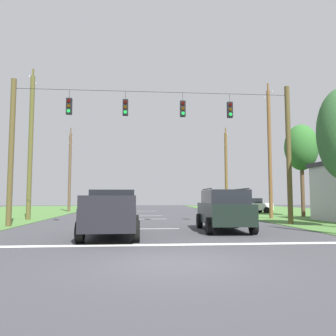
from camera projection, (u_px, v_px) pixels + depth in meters
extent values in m
plane|color=#3D3D42|center=(173.00, 263.00, 8.51)|extent=(120.00, 120.00, 0.00)
cube|color=white|center=(163.00, 245.00, 11.79)|extent=(14.26, 0.45, 0.01)
cube|color=white|center=(155.00, 229.00, 17.74)|extent=(2.50, 0.15, 0.01)
cube|color=white|center=(150.00, 219.00, 25.49)|extent=(2.50, 0.15, 0.01)
cube|color=white|center=(148.00, 216.00, 30.01)|extent=(2.50, 0.15, 0.01)
cube|color=white|center=(146.00, 211.00, 39.74)|extent=(2.50, 0.15, 0.01)
cylinder|color=brown|center=(11.00, 151.00, 19.26)|extent=(0.30, 0.30, 8.41)
cylinder|color=brown|center=(289.00, 155.00, 20.65)|extent=(0.30, 0.30, 8.41)
cylinder|color=black|center=(155.00, 92.00, 20.26)|extent=(16.20, 0.02, 0.02)
cylinder|color=black|center=(69.00, 94.00, 19.81)|extent=(0.02, 0.02, 0.51)
cube|color=black|center=(69.00, 106.00, 19.75)|extent=(0.32, 0.24, 0.95)
cylinder|color=#310503|center=(69.00, 101.00, 19.64)|extent=(0.20, 0.04, 0.20)
cylinder|color=#352203|center=(69.00, 106.00, 19.61)|extent=(0.20, 0.04, 0.20)
cylinder|color=green|center=(68.00, 111.00, 19.59)|extent=(0.20, 0.04, 0.20)
cylinder|color=black|center=(126.00, 95.00, 20.09)|extent=(0.02, 0.02, 0.51)
cube|color=black|center=(125.00, 108.00, 20.03)|extent=(0.32, 0.24, 0.95)
cylinder|color=#310503|center=(125.00, 102.00, 19.92)|extent=(0.20, 0.04, 0.20)
cylinder|color=#352203|center=(125.00, 107.00, 19.89)|extent=(0.20, 0.04, 0.20)
cylinder|color=green|center=(125.00, 112.00, 19.86)|extent=(0.20, 0.04, 0.20)
cylinder|color=black|center=(183.00, 97.00, 20.38)|extent=(0.02, 0.02, 0.51)
cube|color=black|center=(183.00, 109.00, 20.32)|extent=(0.32, 0.24, 0.95)
cylinder|color=#310503|center=(183.00, 103.00, 20.20)|extent=(0.20, 0.04, 0.20)
cylinder|color=#352203|center=(183.00, 108.00, 20.18)|extent=(0.20, 0.04, 0.20)
cylinder|color=green|center=(183.00, 113.00, 20.15)|extent=(0.20, 0.04, 0.20)
cylinder|color=black|center=(230.00, 98.00, 20.62)|extent=(0.02, 0.02, 0.51)
cube|color=black|center=(230.00, 110.00, 20.56)|extent=(0.32, 0.24, 0.95)
cylinder|color=#310503|center=(230.00, 104.00, 20.45)|extent=(0.20, 0.04, 0.20)
cylinder|color=#352203|center=(230.00, 109.00, 20.42)|extent=(0.20, 0.04, 0.20)
cylinder|color=green|center=(231.00, 114.00, 20.40)|extent=(0.20, 0.04, 0.20)
cube|color=black|center=(112.00, 217.00, 14.22)|extent=(2.06, 5.42, 0.85)
cube|color=black|center=(113.00, 198.00, 14.93)|extent=(1.87, 1.92, 0.70)
cube|color=black|center=(84.00, 202.00, 12.85)|extent=(0.13, 2.38, 0.45)
cube|color=black|center=(135.00, 201.00, 13.03)|extent=(0.13, 2.38, 0.45)
cube|color=black|center=(107.00, 202.00, 11.65)|extent=(1.96, 0.12, 0.45)
cylinder|color=black|center=(93.00, 224.00, 15.91)|extent=(0.29, 0.80, 0.80)
cylinder|color=black|center=(136.00, 223.00, 16.10)|extent=(0.29, 0.80, 0.80)
cylinder|color=black|center=(80.00, 232.00, 12.27)|extent=(0.29, 0.80, 0.80)
cylinder|color=black|center=(136.00, 231.00, 12.46)|extent=(0.29, 0.80, 0.80)
cube|color=black|center=(224.00, 213.00, 16.67)|extent=(2.15, 4.88, 0.95)
cube|color=black|center=(224.00, 197.00, 16.59)|extent=(1.93, 3.27, 0.65)
cylinder|color=black|center=(207.00, 189.00, 16.58)|extent=(0.17, 2.72, 0.05)
cylinder|color=black|center=(241.00, 189.00, 16.66)|extent=(0.17, 2.72, 0.05)
cylinder|color=black|center=(199.00, 221.00, 18.21)|extent=(0.29, 0.77, 0.76)
cylinder|color=black|center=(236.00, 221.00, 18.30)|extent=(0.29, 0.77, 0.76)
cylinder|color=black|center=(209.00, 226.00, 14.97)|extent=(0.29, 0.77, 0.76)
cylinder|color=black|center=(253.00, 226.00, 15.05)|extent=(0.29, 0.77, 0.76)
cube|color=silver|center=(97.00, 207.00, 34.78)|extent=(1.99, 4.38, 0.70)
cube|color=black|center=(97.00, 201.00, 34.83)|extent=(1.71, 2.17, 0.50)
cylinder|color=black|center=(90.00, 210.00, 36.13)|extent=(0.25, 0.65, 0.64)
cylinder|color=black|center=(107.00, 209.00, 36.20)|extent=(0.25, 0.65, 0.64)
cylinder|color=black|center=(85.00, 211.00, 33.30)|extent=(0.25, 0.65, 0.64)
cylinder|color=black|center=(104.00, 211.00, 33.38)|extent=(0.25, 0.65, 0.64)
cube|color=silver|center=(250.00, 207.00, 34.88)|extent=(4.38, 2.00, 0.70)
cube|color=black|center=(250.00, 201.00, 34.93)|extent=(2.17, 1.72, 0.50)
cylinder|color=black|center=(260.00, 210.00, 35.93)|extent=(0.65, 0.25, 0.64)
cylinder|color=black|center=(267.00, 210.00, 34.15)|extent=(0.65, 0.25, 0.64)
cylinder|color=black|center=(233.00, 210.00, 35.55)|extent=(0.65, 0.25, 0.64)
cylinder|color=black|center=(239.00, 210.00, 33.78)|extent=(0.65, 0.25, 0.64)
cylinder|color=brown|center=(270.00, 154.00, 26.43)|extent=(0.28, 0.28, 9.96)
cube|color=brown|center=(268.00, 96.00, 26.82)|extent=(0.12, 0.12, 2.00)
cylinder|color=#B2B7BC|center=(264.00, 97.00, 27.62)|extent=(0.08, 0.08, 0.12)
cylinder|color=#B2B7BC|center=(272.00, 91.00, 26.03)|extent=(0.08, 0.08, 0.12)
cylinder|color=brown|center=(226.00, 172.00, 39.48)|extent=(0.33, 0.33, 9.05)
cube|color=brown|center=(226.00, 137.00, 39.82)|extent=(0.12, 0.12, 2.11)
cylinder|color=#B2B7BC|center=(224.00, 137.00, 40.67)|extent=(0.08, 0.08, 0.12)
cylinder|color=#B2B7BC|center=(228.00, 134.00, 38.99)|extent=(0.08, 0.08, 0.12)
cube|color=brown|center=(226.00, 144.00, 39.75)|extent=(0.12, 0.12, 1.97)
cylinder|color=#B2B7BC|center=(224.00, 144.00, 40.54)|extent=(0.08, 0.08, 0.12)
cylinder|color=#B2B7BC|center=(227.00, 142.00, 38.97)|extent=(0.08, 0.08, 0.12)
cylinder|color=brown|center=(31.00, 147.00, 24.78)|extent=(0.33, 0.33, 10.53)
cube|color=brown|center=(33.00, 82.00, 25.19)|extent=(0.12, 0.12, 1.92)
cylinder|color=#B2B7BC|center=(36.00, 83.00, 25.96)|extent=(0.08, 0.08, 0.12)
cylinder|color=#B2B7BC|center=(30.00, 76.00, 24.44)|extent=(0.08, 0.08, 0.12)
cylinder|color=brown|center=(70.00, 172.00, 38.59)|extent=(0.31, 0.31, 8.85)
cube|color=brown|center=(71.00, 137.00, 38.93)|extent=(0.12, 0.12, 2.11)
cylinder|color=#B2B7BC|center=(72.00, 137.00, 39.78)|extent=(0.08, 0.08, 0.12)
cylinder|color=#B2B7BC|center=(69.00, 135.00, 38.11)|extent=(0.08, 0.08, 0.12)
cube|color=brown|center=(70.00, 145.00, 38.86)|extent=(0.12, 0.12, 2.21)
cylinder|color=#B2B7BC|center=(72.00, 145.00, 39.74)|extent=(0.08, 0.08, 0.12)
cylinder|color=#B2B7BC|center=(69.00, 143.00, 37.99)|extent=(0.08, 0.08, 0.12)
cylinder|color=brown|center=(303.00, 188.00, 28.51)|extent=(0.32, 0.32, 4.75)
ellipsoid|color=#2D6729|center=(301.00, 147.00, 28.80)|extent=(2.75, 2.75, 3.88)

